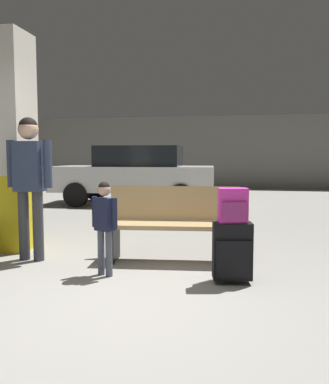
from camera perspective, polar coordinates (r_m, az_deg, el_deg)
name	(u,v)px	position (r m, az deg, el deg)	size (l,w,h in m)	color
ground_plane	(182,228)	(7.37, 2.52, -5.12)	(18.00, 18.00, 0.10)	gray
garage_back_wall	(214,152)	(16.08, 6.98, 5.57)	(18.00, 0.12, 2.80)	slate
structural_pillar	(9,143)	(5.82, -21.02, 6.39)	(0.57, 0.57, 2.87)	yellow
bench	(174,224)	(4.88, 1.31, -4.53)	(1.64, 0.67, 0.89)	tan
suitcase	(232,251)	(4.10, 9.50, -8.19)	(0.41, 0.28, 0.60)	black
backpack_bright	(233,206)	(4.02, 9.60, -1.93)	(0.30, 0.23, 0.34)	#D833A5
child	(105,218)	(4.28, -8.42, -3.66)	(0.31, 0.24, 0.99)	#4C5160
adult	(29,173)	(5.08, -18.44, 2.57)	(0.58, 0.24, 1.71)	#38383D
parked_car_far	(136,173)	(10.60, -4.07, 2.64)	(4.18, 1.95, 1.51)	silver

